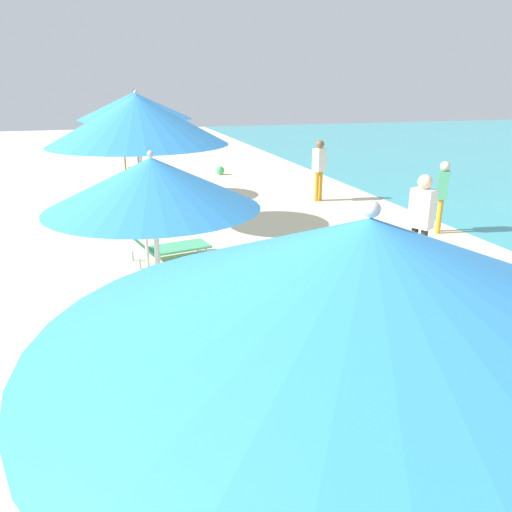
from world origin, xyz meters
The scene contains 17 objects.
umbrella_second centered at (0.75, 3.46, 2.37)m, with size 2.44×2.44×2.66m.
lounger_second_shoreside centered at (1.43, 4.47, 0.25)m, with size 1.70×0.98×0.52m.
umbrella_third centered at (0.29, 6.53, 2.18)m, with size 1.95×1.95×2.48m.
lounger_third_shoreside centered at (1.22, 7.50, 0.25)m, with size 1.22×0.65×0.53m.
lounger_third_inland centered at (1.29, 5.28, 0.26)m, with size 1.59×0.94×0.52m.
umbrella_fourth centered at (0.39, 9.51, 2.55)m, with size 2.57×2.57×2.95m.
lounger_fourth_shoreside centered at (0.82, 10.72, 0.26)m, with size 1.53×0.85×0.59m.
lounger_fourth_inland centered at (1.36, 8.55, 0.25)m, with size 1.36×0.82×0.51m.
umbrella_fifth centered at (0.58, 12.95, 2.60)m, with size 2.33×2.33×2.93m.
lounger_fifth_shoreside centered at (1.56, 13.99, 0.34)m, with size 1.39×0.65×0.69m.
umbrella_farthest centered at (0.42, 16.31, 2.26)m, with size 2.03×2.03×2.51m.
lounger_farthest_shoreside centered at (1.20, 17.57, 0.33)m, with size 1.47×0.73×0.66m.
lounger_farthest_inland centered at (1.46, 15.20, 0.28)m, with size 1.41×0.73×0.59m.
person_walking_near centered at (5.39, 14.46, 0.99)m, with size 0.42×0.37×1.63m.
person_walking_mid centered at (6.63, 10.86, 0.91)m, with size 0.39×0.42×1.52m.
person_walking_far centered at (4.67, 8.72, 1.03)m, with size 0.35×0.42×1.69m.
beach_ball centered at (3.75, 19.31, 0.15)m, with size 0.29×0.29×0.29m, color #3FB266.
Camera 1 is at (-0.10, 1.98, 3.03)m, focal length 35.35 mm.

